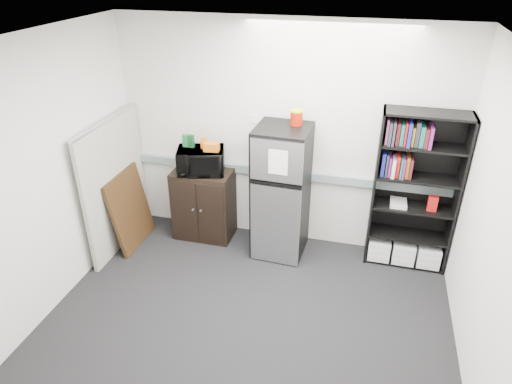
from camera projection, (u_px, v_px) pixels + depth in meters
floor at (244, 329)px, 4.49m from camera, size 4.00×4.00×0.00m
wall_back at (284, 138)px, 5.35m from camera, size 4.00×0.02×2.70m
wall_right at (498, 246)px, 3.41m from camera, size 0.02×3.50×2.70m
wall_left at (39, 184)px, 4.30m from camera, size 0.02×3.50×2.70m
ceiling at (239, 46)px, 3.22m from camera, size 4.00×3.50×0.02m
electrical_raceway at (282, 173)px, 5.53m from camera, size 3.92×0.05×0.10m
wall_note at (255, 119)px, 5.32m from camera, size 0.14×0.00×0.10m
bookshelf at (414, 193)px, 5.05m from camera, size 0.90×0.34×1.85m
cubicle_partition at (116, 185)px, 5.45m from camera, size 0.06×1.30×1.62m
cabinet at (204, 204)px, 5.77m from camera, size 0.73×0.48×0.91m
microwave at (201, 161)px, 5.47m from camera, size 0.63×0.51×0.30m
snack_box_a at (186, 141)px, 5.44m from camera, size 0.07×0.06×0.15m
snack_box_b at (191, 141)px, 5.42m from camera, size 0.07×0.06×0.15m
snack_box_c at (204, 143)px, 5.39m from camera, size 0.08×0.06×0.14m
snack_bag at (212, 147)px, 5.33m from camera, size 0.19×0.12×0.10m
refrigerator at (281, 192)px, 5.31m from camera, size 0.62×0.65×1.60m
coffee_can at (297, 117)px, 4.98m from camera, size 0.14×0.14×0.19m
framed_poster at (130, 209)px, 5.61m from camera, size 0.21×0.74×0.95m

